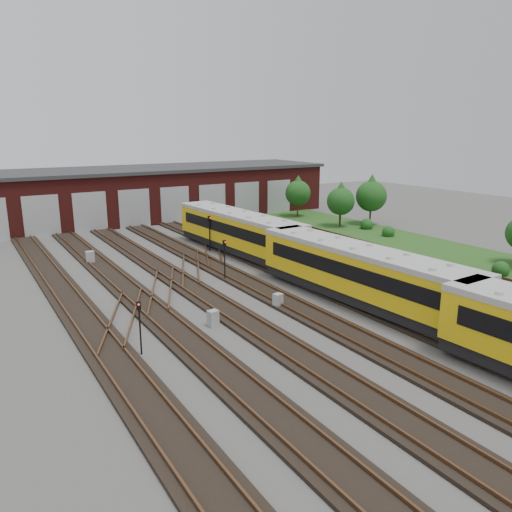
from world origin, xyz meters
TOP-DOWN VIEW (x-y plane):
  - ground at (0.00, 0.00)m, footprint 120.00×120.00m
  - track_network at (-0.17, 0.59)m, footprint 30.40×70.00m
  - maintenance_shed at (-0.01, 39.97)m, footprint 51.00×12.50m
  - grass_verge at (19.00, 10.00)m, footprint 8.00×55.00m
  - metro_train at (2.00, 0.87)m, footprint 3.92×48.94m
  - signal_mast_0 at (-12.57, 1.02)m, footprint 0.25×0.24m
  - signal_mast_1 at (-2.98, 10.06)m, footprint 0.27×0.26m
  - signal_mast_2 at (0.85, 19.21)m, footprint 0.23×0.22m
  - signal_mast_3 at (0.31, 19.23)m, footprint 0.30×0.28m
  - relay_cabinet_0 at (-7.78, 2.49)m, footprint 0.64×0.56m
  - relay_cabinet_1 at (-10.46, 20.18)m, footprint 0.69×0.59m
  - relay_cabinet_2 at (-2.86, 3.08)m, footprint 0.66×0.59m
  - relay_cabinet_3 at (8.82, 29.03)m, footprint 0.68×0.60m
  - relay_cabinet_4 at (10.28, 16.63)m, footprint 0.75×0.67m
  - tree_0 at (18.30, 30.01)m, footprint 3.26×3.26m
  - tree_1 at (18.39, 21.80)m, footprint 3.19×3.19m
  - tree_2 at (22.43, 21.06)m, footprint 3.60×3.60m
  - bush_0 at (16.00, 0.04)m, footprint 1.32×1.32m
  - bush_1 at (19.27, 15.02)m, footprint 1.33×1.33m
  - bush_2 at (20.14, 19.19)m, footprint 1.44×1.44m

SIDE VIEW (x-z plane):
  - ground at x=0.00m, z-range 0.00..0.00m
  - grass_verge at x=19.00m, z-range 0.00..0.05m
  - track_network at x=-0.17m, z-range -0.06..0.27m
  - relay_cabinet_2 at x=-2.86m, z-range 0.00..0.93m
  - relay_cabinet_0 at x=-7.78m, z-range 0.00..0.95m
  - relay_cabinet_3 at x=8.82m, z-range 0.00..1.01m
  - relay_cabinet_4 at x=10.28m, z-range 0.00..1.08m
  - relay_cabinet_1 at x=-10.46m, z-range 0.00..1.10m
  - bush_0 at x=16.00m, z-range 0.00..1.32m
  - bush_1 at x=19.27m, z-range 0.00..1.33m
  - bush_2 at x=20.14m, z-range 0.00..1.44m
  - signal_mast_2 at x=0.85m, z-range 0.37..2.98m
  - signal_mast_0 at x=-12.57m, z-range 0.39..3.23m
  - signal_mast_1 at x=-2.98m, z-range 0.43..3.54m
  - signal_mast_3 at x=0.31m, z-range 0.46..3.74m
  - metro_train at x=2.00m, z-range 0.37..3.84m
  - maintenance_shed at x=-0.01m, z-range 0.03..6.38m
  - tree_1 at x=18.39m, z-range 0.75..6.04m
  - tree_0 at x=18.30m, z-range 0.77..6.17m
  - tree_2 at x=22.43m, z-range 0.85..6.83m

